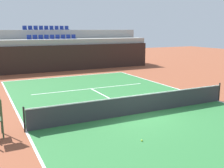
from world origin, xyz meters
name	(u,v)px	position (x,y,z in m)	size (l,w,h in m)	color
ground_plane	(139,114)	(0.00, 0.00, 0.00)	(80.00, 80.00, 0.00)	brown
court_surface	(139,114)	(0.00, 0.00, 0.01)	(11.00, 24.00, 0.01)	#2D7238
baseline_far	(67,76)	(0.00, 11.95, 0.01)	(11.00, 0.10, 0.00)	white
sideline_left	(26,132)	(-5.45, 0.00, 0.01)	(0.10, 24.00, 0.00)	white
sideline_right	(218,101)	(5.45, 0.00, 0.01)	(0.10, 24.00, 0.00)	white
service_line_far	(91,89)	(0.00, 6.40, 0.01)	(8.26, 0.10, 0.00)	white
centre_service_line	(111,99)	(0.00, 3.20, 0.01)	(0.10, 6.40, 0.00)	white
back_wall	(57,59)	(0.00, 15.30, 1.29)	(20.59, 0.30, 2.58)	black
stands_tier_lower	(53,55)	(0.00, 16.65, 1.57)	(20.59, 2.40, 3.15)	#9E9E99
stands_tier_upper	(48,49)	(0.00, 19.05, 2.03)	(20.59, 2.40, 4.07)	#9E9E99
seating_row_lower	(52,38)	(0.00, 16.75, 3.27)	(5.03, 0.44, 0.44)	navy
seating_row_upper	(47,29)	(0.00, 19.15, 4.19)	(5.03, 0.44, 0.44)	navy
tennis_net	(139,104)	(0.00, 0.00, 0.51)	(11.08, 0.08, 1.07)	black
tennis_ball_0	(142,141)	(-1.71, -2.95, 0.04)	(0.07, 0.07, 0.07)	#CCE033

